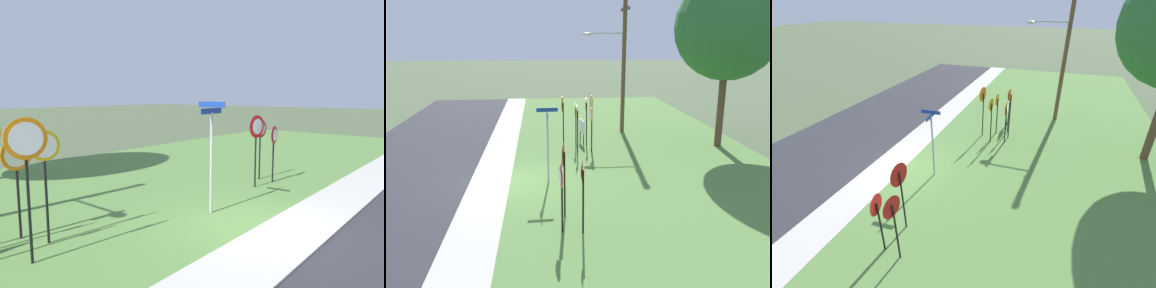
% 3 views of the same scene
% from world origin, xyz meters
% --- Properties ---
extents(ground_plane, '(160.00, 160.00, 0.00)m').
position_xyz_m(ground_plane, '(0.00, 0.00, 0.00)').
color(ground_plane, '#4C5B3D').
extents(sidewalk_strip, '(44.00, 1.60, 0.06)m').
position_xyz_m(sidewalk_strip, '(0.00, -0.80, 0.03)').
color(sidewalk_strip, '#BCB7AD').
rests_on(sidewalk_strip, ground_plane).
extents(grass_median, '(44.00, 12.00, 0.04)m').
position_xyz_m(grass_median, '(0.00, 6.00, 0.02)').
color(grass_median, '#567F3D').
rests_on(grass_median, ground_plane).
extents(stop_sign_near_left, '(0.61, 0.11, 2.54)m').
position_xyz_m(stop_sign_near_left, '(-5.37, 3.63, 1.84)').
color(stop_sign_near_left, black).
rests_on(stop_sign_near_left, grass_median).
extents(stop_sign_near_right, '(0.72, 0.11, 2.27)m').
position_xyz_m(stop_sign_near_right, '(-4.02, 3.73, 1.68)').
color(stop_sign_near_right, black).
rests_on(stop_sign_near_right, grass_median).
extents(stop_sign_far_left, '(0.65, 0.12, 2.45)m').
position_xyz_m(stop_sign_far_left, '(-3.77, 3.01, 1.80)').
color(stop_sign_far_left, black).
rests_on(stop_sign_far_left, grass_median).
extents(stop_sign_far_center, '(0.63, 0.11, 2.33)m').
position_xyz_m(stop_sign_far_center, '(-4.99, 3.04, 1.71)').
color(stop_sign_far_center, black).
rests_on(stop_sign_far_center, grass_median).
extents(stop_sign_far_right, '(0.72, 0.11, 2.78)m').
position_xyz_m(stop_sign_far_right, '(-4.63, 3.82, 2.06)').
color(stop_sign_far_right, black).
rests_on(stop_sign_far_right, grass_median).
extents(stop_sign_center_tall, '(0.77, 0.16, 2.78)m').
position_xyz_m(stop_sign_center_tall, '(-4.47, 2.36, 2.08)').
color(stop_sign_center_tall, black).
rests_on(stop_sign_center_tall, grass_median).
extents(yield_sign_near_left, '(0.65, 0.12, 2.06)m').
position_xyz_m(yield_sign_near_left, '(4.34, 1.79, 1.55)').
color(yield_sign_near_left, black).
rests_on(yield_sign_near_left, grass_median).
extents(yield_sign_near_right, '(0.77, 0.14, 2.50)m').
position_xyz_m(yield_sign_near_right, '(3.29, 1.93, 1.91)').
color(yield_sign_near_right, black).
rests_on(yield_sign_near_right, grass_median).
extents(yield_sign_far_left, '(0.67, 0.14, 2.25)m').
position_xyz_m(yield_sign_far_left, '(4.45, 2.40, 1.70)').
color(yield_sign_far_left, black).
rests_on(yield_sign_far_left, grass_median).
extents(street_name_post, '(0.96, 0.82, 3.00)m').
position_xyz_m(street_name_post, '(0.09, 1.52, 1.83)').
color(street_name_post, '#9EA0A8').
rests_on(street_name_post, grass_median).
extents(utility_pole, '(2.10, 2.55, 8.02)m').
position_xyz_m(utility_pole, '(-8.32, 5.98, 4.40)').
color(utility_pole, brown).
rests_on(utility_pole, grass_median).
extents(notice_board, '(1.09, 0.17, 1.25)m').
position_xyz_m(notice_board, '(-5.92, 3.47, 0.87)').
color(notice_board, black).
rests_on(notice_board, grass_median).
extents(oak_tree_left, '(5.20, 5.20, 8.63)m').
position_xyz_m(oak_tree_left, '(-4.62, 10.55, 6.05)').
color(oak_tree_left, brown).
rests_on(oak_tree_left, grass_median).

